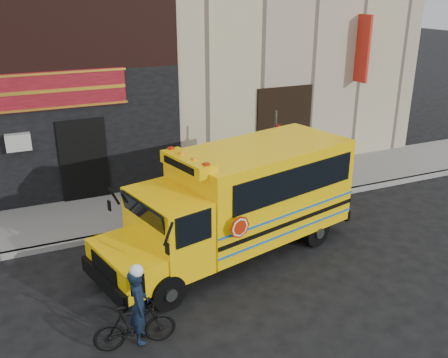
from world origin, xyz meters
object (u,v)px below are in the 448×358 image
at_px(sign_pole, 275,156).
at_px(bicycle, 135,325).
at_px(school_bus, 242,198).
at_px(cyclist, 139,308).

relative_size(sign_pole, bicycle, 1.97).
distance_m(school_bus, cyclist, 4.19).
xyz_separation_m(school_bus, sign_pole, (2.08, 2.03, 0.20)).
distance_m(sign_pole, bicycle, 7.27).
relative_size(school_bus, bicycle, 4.57).
relative_size(sign_pole, cyclist, 2.00).
xyz_separation_m(sign_pole, cyclist, (-5.41, -4.46, -0.94)).
bearing_deg(cyclist, school_bus, -39.82).
xyz_separation_m(sign_pole, bicycle, (-5.53, -4.55, -1.24)).
distance_m(sign_pole, cyclist, 7.07).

